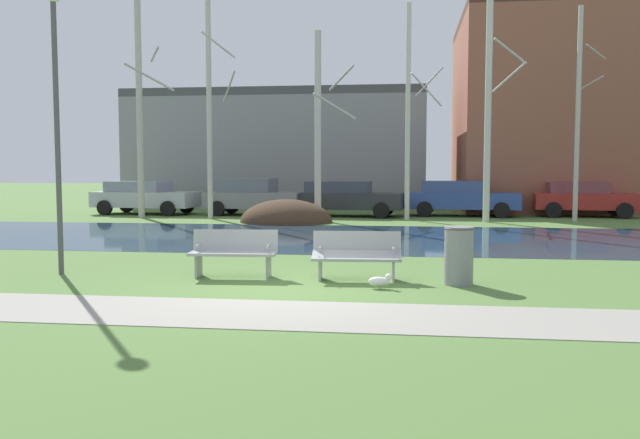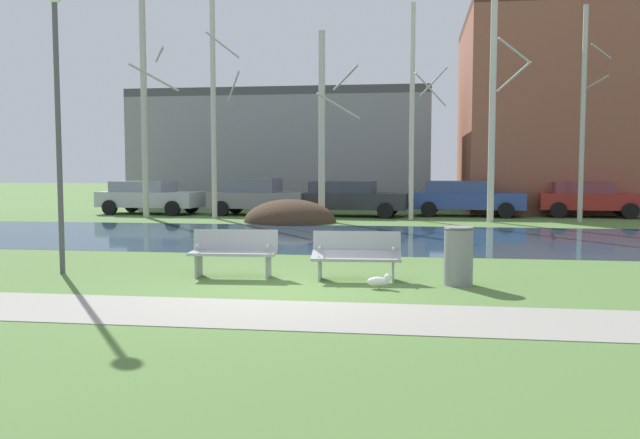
{
  "view_description": "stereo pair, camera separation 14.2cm",
  "coord_description": "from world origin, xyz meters",
  "px_view_note": "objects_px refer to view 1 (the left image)",
  "views": [
    {
      "loc": [
        2.03,
        -10.67,
        2.03
      ],
      "look_at": [
        0.41,
        1.58,
        1.06
      ],
      "focal_mm": 37.14,
      "sensor_mm": 36.0,
      "label": 1
    },
    {
      "loc": [
        2.17,
        -10.66,
        2.03
      ],
      "look_at": [
        0.41,
        1.58,
        1.06
      ],
      "focal_mm": 37.14,
      "sensor_mm": 36.0,
      "label": 2
    }
  ],
  "objects_px": {
    "bench_left": "(234,252)",
    "bench_right": "(357,254)",
    "parked_hatch_third_dark": "(345,198)",
    "parked_suv_fifth_red": "(583,198)",
    "seagull": "(380,281)",
    "trash_bin": "(459,255)",
    "parked_van_nearest_silver": "(144,197)",
    "streetlamp": "(56,83)",
    "parked_sedan_second_grey": "(253,196)",
    "parked_wagon_fourth_blue": "(461,197)"
  },
  "relations": [
    {
      "from": "bench_left",
      "to": "bench_right",
      "type": "bearing_deg",
      "value": 0.0
    },
    {
      "from": "parked_hatch_third_dark",
      "to": "parked_suv_fifth_red",
      "type": "height_order",
      "value": "parked_hatch_third_dark"
    },
    {
      "from": "seagull",
      "to": "parked_hatch_third_dark",
      "type": "distance_m",
      "value": 16.49
    },
    {
      "from": "trash_bin",
      "to": "parked_hatch_third_dark",
      "type": "xyz_separation_m",
      "value": [
        -3.45,
        15.76,
        0.25
      ]
    },
    {
      "from": "trash_bin",
      "to": "bench_right",
      "type": "bearing_deg",
      "value": 172.02
    },
    {
      "from": "parked_van_nearest_silver",
      "to": "parked_suv_fifth_red",
      "type": "bearing_deg",
      "value": 2.76
    },
    {
      "from": "streetlamp",
      "to": "parked_hatch_third_dark",
      "type": "height_order",
      "value": "streetlamp"
    },
    {
      "from": "parked_van_nearest_silver",
      "to": "bench_left",
      "type": "bearing_deg",
      "value": -62.46
    },
    {
      "from": "bench_left",
      "to": "parked_van_nearest_silver",
      "type": "bearing_deg",
      "value": 117.54
    },
    {
      "from": "parked_sedan_second_grey",
      "to": "parked_hatch_third_dark",
      "type": "relative_size",
      "value": 0.89
    },
    {
      "from": "trash_bin",
      "to": "parked_van_nearest_silver",
      "type": "relative_size",
      "value": 0.22
    },
    {
      "from": "parked_hatch_third_dark",
      "to": "seagull",
      "type": "bearing_deg",
      "value": -82.6
    },
    {
      "from": "bench_right",
      "to": "parked_van_nearest_silver",
      "type": "height_order",
      "value": "parked_van_nearest_silver"
    },
    {
      "from": "streetlamp",
      "to": "parked_wagon_fourth_blue",
      "type": "xyz_separation_m",
      "value": [
        8.75,
        16.34,
        -2.82
      ]
    },
    {
      "from": "parked_sedan_second_grey",
      "to": "parked_hatch_third_dark",
      "type": "height_order",
      "value": "parked_sedan_second_grey"
    },
    {
      "from": "parked_suv_fifth_red",
      "to": "parked_sedan_second_grey",
      "type": "bearing_deg",
      "value": -175.89
    },
    {
      "from": "streetlamp",
      "to": "parked_suv_fifth_red",
      "type": "xyz_separation_m",
      "value": [
        13.73,
        16.63,
        -2.83
      ]
    },
    {
      "from": "parked_wagon_fourth_blue",
      "to": "parked_suv_fifth_red",
      "type": "relative_size",
      "value": 1.14
    },
    {
      "from": "parked_van_nearest_silver",
      "to": "parked_wagon_fourth_blue",
      "type": "height_order",
      "value": "parked_wagon_fourth_blue"
    },
    {
      "from": "bench_left",
      "to": "trash_bin",
      "type": "distance_m",
      "value": 4.08
    },
    {
      "from": "trash_bin",
      "to": "parked_sedan_second_grey",
      "type": "relative_size",
      "value": 0.24
    },
    {
      "from": "trash_bin",
      "to": "seagull",
      "type": "distance_m",
      "value": 1.5
    },
    {
      "from": "parked_van_nearest_silver",
      "to": "parked_wagon_fourth_blue",
      "type": "bearing_deg",
      "value": 2.55
    },
    {
      "from": "parked_sedan_second_grey",
      "to": "bench_left",
      "type": "bearing_deg",
      "value": -77.92
    },
    {
      "from": "trash_bin",
      "to": "streetlamp",
      "type": "xyz_separation_m",
      "value": [
        -7.44,
        0.17,
        3.08
      ]
    },
    {
      "from": "bench_left",
      "to": "parked_wagon_fourth_blue",
      "type": "height_order",
      "value": "parked_wagon_fourth_blue"
    },
    {
      "from": "bench_left",
      "to": "seagull",
      "type": "bearing_deg",
      "value": -16.81
    },
    {
      "from": "streetlamp",
      "to": "bench_left",
      "type": "bearing_deg",
      "value": 1.42
    },
    {
      "from": "bench_right",
      "to": "parked_van_nearest_silver",
      "type": "relative_size",
      "value": 0.36
    },
    {
      "from": "parked_wagon_fourth_blue",
      "to": "parked_sedan_second_grey",
      "type": "bearing_deg",
      "value": -175.45
    },
    {
      "from": "bench_right",
      "to": "streetlamp",
      "type": "xyz_separation_m",
      "value": [
        -5.64,
        -0.08,
        3.13
      ]
    },
    {
      "from": "bench_right",
      "to": "seagull",
      "type": "height_order",
      "value": "bench_right"
    },
    {
      "from": "seagull",
      "to": "parked_sedan_second_grey",
      "type": "height_order",
      "value": "parked_sedan_second_grey"
    },
    {
      "from": "parked_sedan_second_grey",
      "to": "parked_suv_fifth_red",
      "type": "distance_m",
      "value": 13.74
    },
    {
      "from": "parked_sedan_second_grey",
      "to": "trash_bin",
      "type": "bearing_deg",
      "value": -64.91
    },
    {
      "from": "bench_right",
      "to": "streetlamp",
      "type": "relative_size",
      "value": 0.3
    },
    {
      "from": "bench_right",
      "to": "bench_left",
      "type": "bearing_deg",
      "value": 180.0
    },
    {
      "from": "bench_right",
      "to": "parked_hatch_third_dark",
      "type": "bearing_deg",
      "value": 96.11
    },
    {
      "from": "bench_left",
      "to": "parked_hatch_third_dark",
      "type": "relative_size",
      "value": 0.34
    },
    {
      "from": "trash_bin",
      "to": "parked_wagon_fourth_blue",
      "type": "bearing_deg",
      "value": 85.46
    },
    {
      "from": "trash_bin",
      "to": "parked_wagon_fourth_blue",
      "type": "xyz_separation_m",
      "value": [
        1.31,
        16.51,
        0.26
      ]
    },
    {
      "from": "bench_left",
      "to": "bench_right",
      "type": "height_order",
      "value": "same"
    },
    {
      "from": "bench_left",
      "to": "parked_hatch_third_dark",
      "type": "height_order",
      "value": "parked_hatch_third_dark"
    },
    {
      "from": "seagull",
      "to": "parked_suv_fifth_red",
      "type": "relative_size",
      "value": 0.1
    },
    {
      "from": "parked_van_nearest_silver",
      "to": "parked_hatch_third_dark",
      "type": "height_order",
      "value": "parked_hatch_third_dark"
    },
    {
      "from": "bench_right",
      "to": "trash_bin",
      "type": "bearing_deg",
      "value": -7.98
    },
    {
      "from": "parked_sedan_second_grey",
      "to": "bench_right",
      "type": "bearing_deg",
      "value": -70.17
    },
    {
      "from": "trash_bin",
      "to": "parked_sedan_second_grey",
      "type": "bearing_deg",
      "value": 115.09
    },
    {
      "from": "seagull",
      "to": "parked_van_nearest_silver",
      "type": "height_order",
      "value": "parked_van_nearest_silver"
    },
    {
      "from": "seagull",
      "to": "parked_suv_fifth_red",
      "type": "bearing_deg",
      "value": 66.3
    }
  ]
}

